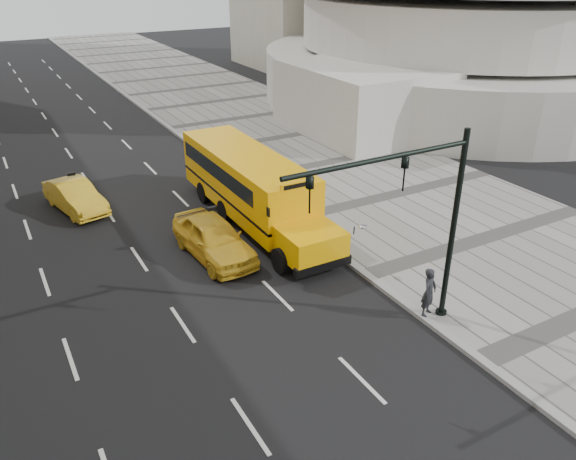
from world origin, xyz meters
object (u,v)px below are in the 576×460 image
school_bus (249,182)px  taxi_near (214,238)px  pedestrian (429,292)px  traffic_signal (421,213)px  taxi_far (75,196)px

school_bus → taxi_near: 3.87m
pedestrian → traffic_signal: bearing=168.6°
pedestrian → traffic_signal: (-0.96, -0.21, 3.10)m
taxi_far → traffic_signal: bearing=-76.5°
taxi_far → pedestrian: 16.85m
pedestrian → traffic_signal: size_ratio=0.26×
taxi_far → traffic_signal: traffic_signal is taller
school_bus → taxi_far: bearing=144.2°
school_bus → taxi_near: school_bus is taller
taxi_far → taxi_near: bearing=-74.9°
taxi_far → traffic_signal: (7.38, -14.85, 3.39)m
school_bus → taxi_far: 8.31m
taxi_far → pedestrian: pedestrian is taller
school_bus → taxi_near: (-2.80, -2.49, -0.96)m
traffic_signal → taxi_near: bearing=114.8°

